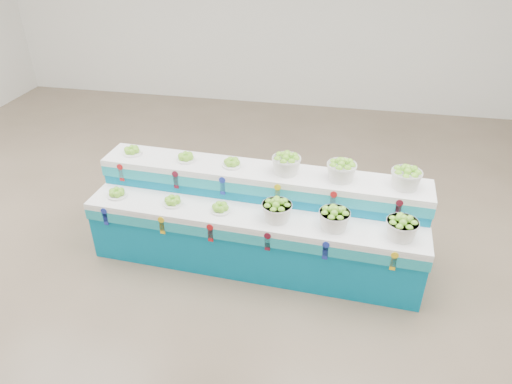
% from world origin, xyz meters
% --- Properties ---
extents(ground, '(10.00, 10.00, 0.00)m').
position_xyz_m(ground, '(0.00, 0.00, 0.00)').
color(ground, brown).
rests_on(ground, ground).
extents(display_stand, '(3.64, 1.12, 1.02)m').
position_xyz_m(display_stand, '(0.93, 0.11, 0.51)').
color(display_stand, '#0278A5').
rests_on(display_stand, ground).
extents(plate_lower_left, '(0.23, 0.23, 0.10)m').
position_xyz_m(plate_lower_left, '(-0.59, -0.03, 0.77)').
color(plate_lower_left, white).
rests_on(plate_lower_left, display_stand).
extents(plate_lower_mid, '(0.23, 0.23, 0.10)m').
position_xyz_m(plate_lower_mid, '(0.06, -0.07, 0.77)').
color(plate_lower_mid, white).
rests_on(plate_lower_mid, display_stand).
extents(plate_lower_right, '(0.23, 0.23, 0.10)m').
position_xyz_m(plate_lower_right, '(0.60, -0.09, 0.77)').
color(plate_lower_right, white).
rests_on(plate_lower_right, display_stand).
extents(basket_lower_left, '(0.32, 0.32, 0.23)m').
position_xyz_m(basket_lower_left, '(1.19, -0.13, 0.83)').
color(basket_lower_left, silver).
rests_on(basket_lower_left, display_stand).
extents(basket_lower_mid, '(0.32, 0.32, 0.23)m').
position_xyz_m(basket_lower_mid, '(1.76, -0.16, 0.83)').
color(basket_lower_mid, silver).
rests_on(basket_lower_mid, display_stand).
extents(basket_lower_right, '(0.32, 0.32, 0.23)m').
position_xyz_m(basket_lower_right, '(2.40, -0.19, 0.83)').
color(basket_lower_right, silver).
rests_on(basket_lower_right, display_stand).
extents(plate_upper_left, '(0.23, 0.23, 0.10)m').
position_xyz_m(plate_upper_left, '(-0.57, 0.41, 1.07)').
color(plate_upper_left, white).
rests_on(plate_upper_left, display_stand).
extents(plate_upper_mid, '(0.23, 0.23, 0.10)m').
position_xyz_m(plate_upper_mid, '(0.09, 0.38, 1.07)').
color(plate_upper_mid, white).
rests_on(plate_upper_mid, display_stand).
extents(plate_upper_right, '(0.23, 0.23, 0.10)m').
position_xyz_m(plate_upper_right, '(0.62, 0.35, 1.07)').
color(plate_upper_right, white).
rests_on(plate_upper_right, display_stand).
extents(basket_upper_left, '(0.32, 0.32, 0.23)m').
position_xyz_m(basket_upper_left, '(1.22, 0.32, 1.13)').
color(basket_upper_left, silver).
rests_on(basket_upper_left, display_stand).
extents(basket_upper_mid, '(0.32, 0.32, 0.23)m').
position_xyz_m(basket_upper_mid, '(1.79, 0.29, 1.13)').
color(basket_upper_mid, silver).
rests_on(basket_upper_mid, display_stand).
extents(basket_upper_right, '(0.32, 0.32, 0.23)m').
position_xyz_m(basket_upper_right, '(2.43, 0.25, 1.13)').
color(basket_upper_right, silver).
rests_on(basket_upper_right, display_stand).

